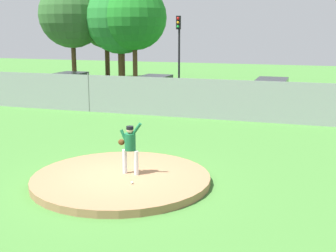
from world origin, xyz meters
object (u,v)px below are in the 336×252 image
at_px(parked_car_charcoal, 153,89).
at_px(parked_car_teal, 271,94).
at_px(traffic_light_near, 179,41).
at_px(pitcher_youth, 130,145).
at_px(baseball, 132,183).
at_px(parked_car_silver, 70,86).

distance_m(parked_car_charcoal, parked_car_teal, 7.07).
xyz_separation_m(parked_car_teal, traffic_light_near, (-6.73, 4.17, 2.77)).
bearing_deg(traffic_light_near, pitcher_youth, -77.63).
bearing_deg(traffic_light_near, baseball, -77.02).
bearing_deg(parked_car_silver, pitcher_youth, -54.05).
distance_m(parked_car_silver, parked_car_teal, 12.72).
bearing_deg(parked_car_teal, parked_car_charcoal, -179.54).
relative_size(baseball, parked_car_charcoal, 0.02).
bearing_deg(parked_car_silver, traffic_light_near, 36.90).
distance_m(baseball, parked_car_charcoal, 15.59).
distance_m(parked_car_teal, traffic_light_near, 8.39).
distance_m(pitcher_youth, baseball, 1.23).
relative_size(pitcher_youth, parked_car_charcoal, 0.34).
xyz_separation_m(pitcher_youth, parked_car_silver, (-10.00, 13.78, -0.33)).
relative_size(pitcher_youth, parked_car_teal, 0.34).
relative_size(parked_car_charcoal, traffic_light_near, 0.89).
bearing_deg(pitcher_youth, parked_car_silver, 125.95).
relative_size(pitcher_youth, baseball, 21.19).
bearing_deg(pitcher_youth, parked_car_teal, 79.09).
height_order(pitcher_youth, parked_car_teal, pitcher_youth).
bearing_deg(baseball, pitcher_youth, 115.86).
bearing_deg(parked_car_teal, parked_car_silver, -178.54).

